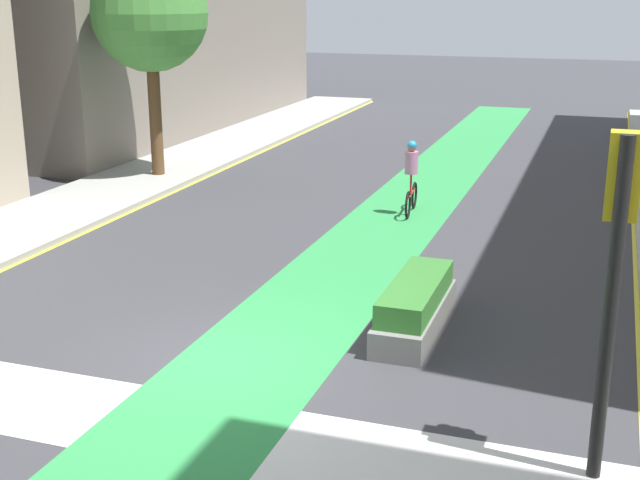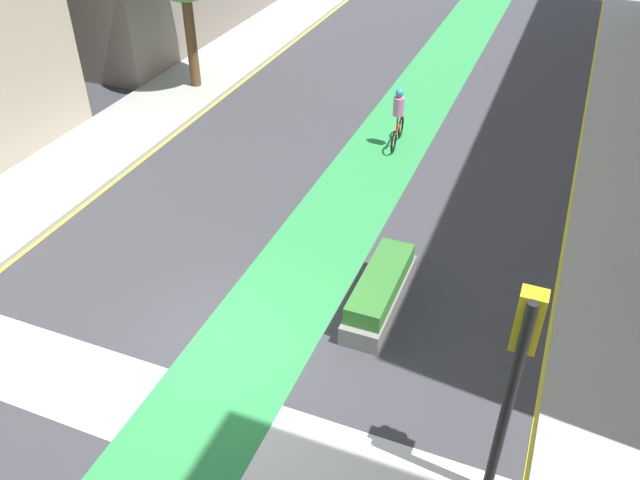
{
  "view_description": "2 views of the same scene",
  "coord_description": "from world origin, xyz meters",
  "views": [
    {
      "loc": [
        5.2,
        -10.62,
        5.41
      ],
      "look_at": [
        0.62,
        2.75,
        1.19
      ],
      "focal_mm": 47.63,
      "sensor_mm": 36.0,
      "label": 1
    },
    {
      "loc": [
        5.2,
        -8.09,
        9.31
      ],
      "look_at": [
        1.12,
        2.12,
        1.4
      ],
      "focal_mm": 36.59,
      "sensor_mm": 36.0,
      "label": 2
    }
  ],
  "objects": [
    {
      "name": "median_planter",
      "position": [
        2.47,
        2.15,
        0.4
      ],
      "size": [
        0.83,
        2.87,
        0.85
      ],
      "color": "slate",
      "rests_on": "ground_plane"
    },
    {
      "name": "cyclist_in_lane",
      "position": [
        0.71,
        9.4,
        0.97
      ],
      "size": [
        0.32,
        1.73,
        1.86
      ],
      "color": "black",
      "rests_on": "ground_plane"
    },
    {
      "name": "crosswalk_band",
      "position": [
        0.0,
        -2.0,
        0.0
      ],
      "size": [
        12.0,
        1.8,
        0.01
      ],
      "primitive_type": "cube",
      "color": "silver",
      "rests_on": "ground_plane"
    },
    {
      "name": "ground_plane",
      "position": [
        0.0,
        0.0,
        0.0
      ],
      "size": [
        120.0,
        120.0,
        0.0
      ],
      "primitive_type": "plane",
      "color": "#38383D"
    },
    {
      "name": "bike_lane_paint",
      "position": [
        0.47,
        0.0,
        0.0
      ],
      "size": [
        2.4,
        60.0,
        0.01
      ],
      "primitive_type": "cube",
      "color": "#2D8C47",
      "rests_on": "ground_plane"
    },
    {
      "name": "street_tree_near",
      "position": [
        -7.22,
        10.96,
        4.7
      ],
      "size": [
        3.27,
        3.27,
        6.22
      ],
      "color": "brown",
      "rests_on": "sidewalk_left"
    },
    {
      "name": "traffic_signal_near_right",
      "position": [
        5.4,
        -1.33,
        2.79
      ],
      "size": [
        0.35,
        0.52,
        3.97
      ],
      "color": "black",
      "rests_on": "ground_plane"
    }
  ]
}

